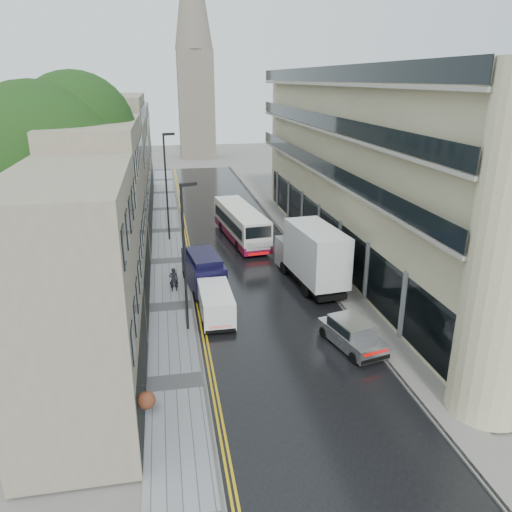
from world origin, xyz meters
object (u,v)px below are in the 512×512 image
object	(u,v)px
tree_near	(45,199)
tree_far	(84,172)
silver_hatchback	(355,349)
pedestrian	(174,280)
white_van	(204,316)
lamp_post_near	(185,260)
white_lorry	(306,266)
cream_bus	(238,234)
navy_van	(195,281)
lamp_post_far	(166,188)

from	to	relation	value
tree_near	tree_far	bearing A→B (deg)	88.68
silver_hatchback	pedestrian	xyz separation A→B (m)	(-8.52, 10.44, 0.15)
tree_far	white_van	distance (m)	19.83
tree_far	lamp_post_near	bearing A→B (deg)	-67.01
white_lorry	pedestrian	xyz separation A→B (m)	(-8.33, 2.24, -1.21)
tree_far	white_lorry	xyz separation A→B (m)	(14.94, -13.75, -4.08)
cream_bus	pedestrian	distance (m)	9.31
white_van	cream_bus	bearing A→B (deg)	73.32
cream_bus	pedestrian	size ratio (longest dim) A/B	6.32
white_van	lamp_post_near	distance (m)	3.40
navy_van	pedestrian	world-z (taller)	navy_van
tree_far	white_van	world-z (taller)	tree_far
tree_far	pedestrian	size ratio (longest dim) A/B	7.61
silver_hatchback	lamp_post_far	world-z (taller)	lamp_post_far
navy_van	lamp_post_far	size ratio (longest dim) A/B	0.57
cream_bus	lamp_post_far	world-z (taller)	lamp_post_far
lamp_post_far	navy_van	bearing A→B (deg)	-100.63
white_van	lamp_post_near	xyz separation A→B (m)	(-0.91, 0.35, 3.26)
white_van	lamp_post_near	bearing A→B (deg)	158.46
tree_near	silver_hatchback	size ratio (longest dim) A/B	3.37
white_van	pedestrian	bearing A→B (deg)	104.01
tree_near	cream_bus	bearing A→B (deg)	36.45
silver_hatchback	lamp_post_near	bearing A→B (deg)	134.62
cream_bus	white_lorry	world-z (taller)	white_lorry
white_van	pedestrian	xyz separation A→B (m)	(-1.51, 5.81, -0.02)
tree_near	cream_bus	world-z (taller)	tree_near
white_van	navy_van	bearing A→B (deg)	92.24
tree_near	tree_far	size ratio (longest dim) A/B	1.11
lamp_post_near	lamp_post_far	xyz separation A→B (m)	(-0.66, 16.94, 0.41)
navy_van	lamp_post_near	xyz separation A→B (m)	(-0.70, -4.00, 2.89)
silver_hatchback	pedestrian	world-z (taller)	pedestrian
tree_far	cream_bus	size ratio (longest dim) A/B	1.20
lamp_post_near	cream_bus	bearing A→B (deg)	50.13
pedestrian	lamp_post_far	bearing A→B (deg)	-94.39
tree_near	navy_van	bearing A→B (deg)	0.23
tree_far	navy_van	distance (m)	15.95
tree_near	pedestrian	xyz separation A→B (m)	(6.90, 1.49, -6.01)
silver_hatchback	white_van	world-z (taller)	white_van
pedestrian	lamp_post_far	world-z (taller)	lamp_post_far
white_lorry	lamp_post_near	distance (m)	8.63
tree_near	lamp_post_near	distance (m)	8.91
white_van	tree_near	bearing A→B (deg)	152.29
cream_bus	white_van	bearing A→B (deg)	-112.65
tree_far	lamp_post_far	distance (m)	6.73
navy_van	white_lorry	bearing A→B (deg)	-13.71
silver_hatchback	white_lorry	bearing A→B (deg)	78.06
tree_far	white_van	xyz separation A→B (m)	(8.11, -17.32, -5.27)
navy_van	lamp_post_far	distance (m)	13.43
white_van	navy_van	world-z (taller)	navy_van
cream_bus	lamp_post_near	size ratio (longest dim) A/B	1.26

